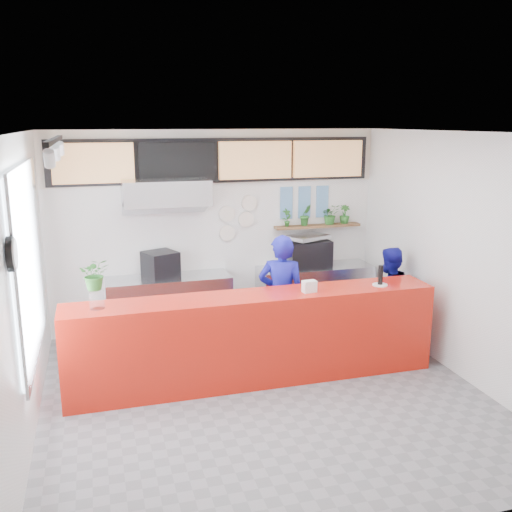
{
  "coord_description": "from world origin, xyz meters",
  "views": [
    {
      "loc": [
        -1.78,
        -5.84,
        3.12
      ],
      "look_at": [
        0.1,
        0.7,
        1.5
      ],
      "focal_mm": 40.0,
      "sensor_mm": 36.0,
      "label": 1
    }
  ],
  "objects_px": {
    "service_counter": "(255,338)",
    "staff_right": "(388,296)",
    "panini_oven": "(161,265)",
    "pepper_mill": "(381,275)",
    "espresso_machine": "(307,254)",
    "staff_center": "(281,297)"
  },
  "relations": [
    {
      "from": "panini_oven",
      "to": "pepper_mill",
      "type": "height_order",
      "value": "pepper_mill"
    },
    {
      "from": "espresso_machine",
      "to": "pepper_mill",
      "type": "relative_size",
      "value": 2.71
    },
    {
      "from": "panini_oven",
      "to": "pepper_mill",
      "type": "xyz_separation_m",
      "value": [
        2.53,
        -1.85,
        0.14
      ]
    },
    {
      "from": "pepper_mill",
      "to": "panini_oven",
      "type": "bearing_deg",
      "value": 143.81
    },
    {
      "from": "pepper_mill",
      "to": "service_counter",
      "type": "bearing_deg",
      "value": 178.17
    },
    {
      "from": "espresso_machine",
      "to": "panini_oven",
      "type": "bearing_deg",
      "value": 178.87
    },
    {
      "from": "staff_center",
      "to": "espresso_machine",
      "type": "bearing_deg",
      "value": -99.34
    },
    {
      "from": "service_counter",
      "to": "staff_right",
      "type": "distance_m",
      "value": 2.24
    },
    {
      "from": "staff_center",
      "to": "pepper_mill",
      "type": "bearing_deg",
      "value": 174.88
    },
    {
      "from": "staff_right",
      "to": "pepper_mill",
      "type": "height_order",
      "value": "staff_right"
    },
    {
      "from": "panini_oven",
      "to": "pepper_mill",
      "type": "bearing_deg",
      "value": -58.37
    },
    {
      "from": "panini_oven",
      "to": "pepper_mill",
      "type": "distance_m",
      "value": 3.14
    },
    {
      "from": "staff_center",
      "to": "pepper_mill",
      "type": "distance_m",
      "value": 1.32
    },
    {
      "from": "pepper_mill",
      "to": "staff_right",
      "type": "bearing_deg",
      "value": 53.34
    },
    {
      "from": "service_counter",
      "to": "staff_right",
      "type": "xyz_separation_m",
      "value": [
        2.14,
        0.64,
        0.15
      ]
    },
    {
      "from": "espresso_machine",
      "to": "service_counter",
      "type": "bearing_deg",
      "value": -128.18
    },
    {
      "from": "espresso_machine",
      "to": "staff_right",
      "type": "distance_m",
      "value": 1.46
    },
    {
      "from": "espresso_machine",
      "to": "staff_right",
      "type": "relative_size",
      "value": 0.47
    },
    {
      "from": "service_counter",
      "to": "espresso_machine",
      "type": "bearing_deg",
      "value": 52.94
    },
    {
      "from": "staff_center",
      "to": "panini_oven",
      "type": "bearing_deg",
      "value": -15.49
    },
    {
      "from": "staff_center",
      "to": "staff_right",
      "type": "distance_m",
      "value": 1.62
    },
    {
      "from": "service_counter",
      "to": "staff_center",
      "type": "bearing_deg",
      "value": 47.56
    }
  ]
}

